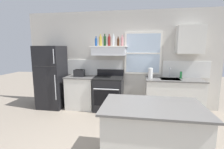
% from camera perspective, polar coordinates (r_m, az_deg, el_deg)
% --- Properties ---
extents(back_wall, '(5.40, 0.11, 2.70)m').
position_cam_1_polar(back_wall, '(4.61, 3.04, 5.12)').
color(back_wall, beige).
rests_on(back_wall, ground_plane).
extents(refrigerator, '(0.70, 0.72, 1.75)m').
position_cam_1_polar(refrigerator, '(4.91, -20.57, -0.84)').
color(refrigerator, black).
rests_on(refrigerator, ground_plane).
extents(counter_left_of_stove, '(0.79, 0.63, 0.91)m').
position_cam_1_polar(counter_left_of_stove, '(4.70, -10.80, -6.08)').
color(counter_left_of_stove, silver).
rests_on(counter_left_of_stove, ground_plane).
extents(toaster, '(0.30, 0.20, 0.19)m').
position_cam_1_polar(toaster, '(4.57, -11.44, 0.56)').
color(toaster, black).
rests_on(toaster, counter_left_of_stove).
extents(stove_range, '(0.76, 0.69, 1.09)m').
position_cam_1_polar(stove_range, '(4.45, -1.19, -6.65)').
color(stove_range, black).
rests_on(stove_range, ground_plane).
extents(range_hood_shelf, '(0.96, 0.52, 0.24)m').
position_cam_1_polar(range_hood_shelf, '(4.38, -1.01, 8.45)').
color(range_hood_shelf, silver).
extents(bottle_blue_liqueur, '(0.07, 0.07, 0.25)m').
position_cam_1_polar(bottle_blue_liqueur, '(4.43, -5.64, 11.37)').
color(bottle_blue_liqueur, '#1E478C').
rests_on(bottle_blue_liqueur, range_hood_shelf).
extents(bottle_champagne_gold_foil, '(0.08, 0.08, 0.31)m').
position_cam_1_polar(bottle_champagne_gold_foil, '(4.43, -4.10, 11.70)').
color(bottle_champagne_gold_foil, '#B29333').
rests_on(bottle_champagne_gold_foil, range_hood_shelf).
extents(bottle_dark_green_wine, '(0.07, 0.07, 0.32)m').
position_cam_1_polar(bottle_dark_green_wine, '(4.44, -2.57, 11.76)').
color(bottle_dark_green_wine, '#143819').
rests_on(bottle_dark_green_wine, range_hood_shelf).
extents(bottle_red_label_wine, '(0.07, 0.07, 0.31)m').
position_cam_1_polar(bottle_red_label_wine, '(4.41, -1.02, 11.73)').
color(bottle_red_label_wine, maroon).
rests_on(bottle_red_label_wine, range_hood_shelf).
extents(bottle_clear_tall, '(0.06, 0.06, 0.31)m').
position_cam_1_polar(bottle_clear_tall, '(4.38, 0.50, 11.77)').
color(bottle_clear_tall, silver).
rests_on(bottle_clear_tall, range_hood_shelf).
extents(bottle_brown_stout, '(0.06, 0.06, 0.24)m').
position_cam_1_polar(bottle_brown_stout, '(4.35, 2.17, 11.40)').
color(bottle_brown_stout, '#381E0F').
rests_on(bottle_brown_stout, range_hood_shelf).
extents(bottle_rose_pink, '(0.07, 0.07, 0.29)m').
position_cam_1_polar(bottle_rose_pink, '(4.37, 3.62, 11.60)').
color(bottle_rose_pink, '#C67F84').
rests_on(bottle_rose_pink, range_hood_shelf).
extents(counter_right_with_sink, '(1.43, 0.63, 0.91)m').
position_cam_1_polar(counter_right_with_sink, '(4.52, 20.79, -7.13)').
color(counter_right_with_sink, silver).
rests_on(counter_right_with_sink, ground_plane).
extents(sink_faucet, '(0.03, 0.17, 0.28)m').
position_cam_1_polar(sink_faucet, '(4.47, 19.76, 0.98)').
color(sink_faucet, silver).
rests_on(sink_faucet, counter_right_with_sink).
extents(paper_towel_roll, '(0.11, 0.11, 0.27)m').
position_cam_1_polar(paper_towel_roll, '(4.31, 13.45, 0.46)').
color(paper_towel_roll, white).
rests_on(paper_towel_roll, counter_right_with_sink).
extents(dish_soap_bottle, '(0.06, 0.06, 0.18)m').
position_cam_1_polar(dish_soap_bottle, '(4.54, 23.16, -0.18)').
color(dish_soap_bottle, '#268C3F').
rests_on(dish_soap_bottle, counter_right_with_sink).
extents(kitchen_island, '(1.40, 0.90, 0.91)m').
position_cam_1_polar(kitchen_island, '(2.53, 13.74, -20.07)').
color(kitchen_island, silver).
rests_on(kitchen_island, ground_plane).
extents(upper_cabinet_right, '(0.64, 0.32, 0.70)m').
position_cam_1_polar(upper_cabinet_right, '(4.58, 25.88, 11.04)').
color(upper_cabinet_right, silver).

